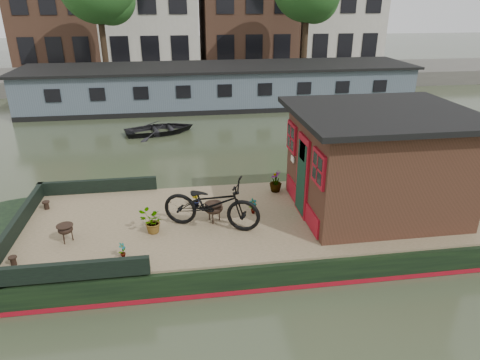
{
  "coord_description": "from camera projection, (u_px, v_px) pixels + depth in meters",
  "views": [
    {
      "loc": [
        -2.32,
        -8.74,
        5.37
      ],
      "look_at": [
        -0.95,
        0.5,
        1.37
      ],
      "focal_mm": 32.0,
      "sensor_mm": 36.0,
      "label": 1
    }
  ],
  "objects": [
    {
      "name": "brazier_front",
      "position": [
        66.0,
        233.0,
        8.9
      ],
      "size": [
        0.47,
        0.47,
        0.39
      ],
      "primitive_type": null,
      "rotation": [
        0.0,
        0.0,
        -0.38
      ],
      "color": "black",
      "rests_on": "houseboat_deck"
    },
    {
      "name": "potted_plant_e",
      "position": [
        123.0,
        250.0,
        8.36
      ],
      "size": [
        0.17,
        0.2,
        0.33
      ],
      "primitive_type": "imported",
      "rotation": [
        0.0,
        0.0,
        1.22
      ],
      "color": "brown",
      "rests_on": "houseboat_deck"
    },
    {
      "name": "bollard_stbd",
      "position": [
        13.0,
        261.0,
        8.15
      ],
      "size": [
        0.16,
        0.16,
        0.18
      ],
      "primitive_type": "cylinder",
      "color": "black",
      "rests_on": "houseboat_deck"
    },
    {
      "name": "potted_plant_a",
      "position": [
        253.0,
        206.0,
        10.08
      ],
      "size": [
        0.23,
        0.2,
        0.38
      ],
      "primitive_type": "imported",
      "rotation": [
        0.0,
        0.0,
        0.39
      ],
      "color": "#A3512E",
      "rests_on": "houseboat_deck"
    },
    {
      "name": "ground",
      "position": [
        282.0,
        238.0,
        10.37
      ],
      "size": [
        120.0,
        120.0,
        0.0
      ],
      "primitive_type": "plane",
      "color": "#2C3220",
      "rests_on": "ground"
    },
    {
      "name": "houseboat_hull",
      "position": [
        227.0,
        232.0,
        10.08
      ],
      "size": [
        14.01,
        4.02,
        0.6
      ],
      "color": "black",
      "rests_on": "ground"
    },
    {
      "name": "bow_bulwark",
      "position": [
        58.0,
        223.0,
        9.36
      ],
      "size": [
        3.0,
        4.0,
        0.35
      ],
      "color": "black",
      "rests_on": "houseboat_deck"
    },
    {
      "name": "potted_plant_c",
      "position": [
        152.0,
        222.0,
        9.2
      ],
      "size": [
        0.64,
        0.63,
        0.54
      ],
      "primitive_type": "imported",
      "rotation": [
        0.0,
        0.0,
        3.75
      ],
      "color": "#A75D30",
      "rests_on": "houseboat_deck"
    },
    {
      "name": "brazier_rear",
      "position": [
        214.0,
        212.0,
        9.7
      ],
      "size": [
        0.47,
        0.47,
        0.46
      ],
      "primitive_type": null,
      "rotation": [
        0.0,
        0.0,
        0.11
      ],
      "color": "black",
      "rests_on": "houseboat_deck"
    },
    {
      "name": "dinghy",
      "position": [
        160.0,
        126.0,
        18.27
      ],
      "size": [
        3.37,
        2.76,
        0.61
      ],
      "primitive_type": "imported",
      "rotation": [
        0.0,
        0.0,
        1.81
      ],
      "color": "black",
      "rests_on": "ground"
    },
    {
      "name": "cabin",
      "position": [
        377.0,
        161.0,
        9.93
      ],
      "size": [
        4.0,
        3.5,
        2.42
      ],
      "color": "black",
      "rests_on": "houseboat_deck"
    },
    {
      "name": "quay",
      "position": [
        211.0,
        77.0,
        28.84
      ],
      "size": [
        60.0,
        6.0,
        0.9
      ],
      "primitive_type": "cube",
      "color": "#47443F",
      "rests_on": "ground"
    },
    {
      "name": "potted_plant_b",
      "position": [
        196.0,
        200.0,
        10.4
      ],
      "size": [
        0.25,
        0.25,
        0.36
      ],
      "primitive_type": "imported",
      "rotation": [
        0.0,
        0.0,
        2.2
      ],
      "color": "brown",
      "rests_on": "houseboat_deck"
    },
    {
      "name": "houseboat_deck",
      "position": [
        283.0,
        215.0,
        10.12
      ],
      "size": [
        11.8,
        3.8,
        0.05
      ],
      "primitive_type": "cube",
      "color": "#8C7456",
      "rests_on": "houseboat_hull"
    },
    {
      "name": "far_houseboat",
      "position": [
        221.0,
        87.0,
        22.72
      ],
      "size": [
        20.4,
        4.4,
        2.11
      ],
      "color": "#495661",
      "rests_on": "ground"
    },
    {
      "name": "bollard_port",
      "position": [
        46.0,
        205.0,
        10.32
      ],
      "size": [
        0.17,
        0.17,
        0.2
      ],
      "primitive_type": "cylinder",
      "color": "black",
      "rests_on": "houseboat_deck"
    },
    {
      "name": "potted_plant_d",
      "position": [
        276.0,
        181.0,
        11.19
      ],
      "size": [
        0.34,
        0.34,
        0.56
      ],
      "primitive_type": "imported",
      "rotation": [
        0.0,
        0.0,
        4.63
      ],
      "color": "brown",
      "rests_on": "houseboat_deck"
    },
    {
      "name": "bicycle",
      "position": [
        211.0,
        204.0,
        9.33
      ],
      "size": [
        2.31,
        1.49,
        1.15
      ],
      "primitive_type": "imported",
      "rotation": [
        0.0,
        0.0,
        1.21
      ],
      "color": "black",
      "rests_on": "houseboat_deck"
    }
  ]
}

